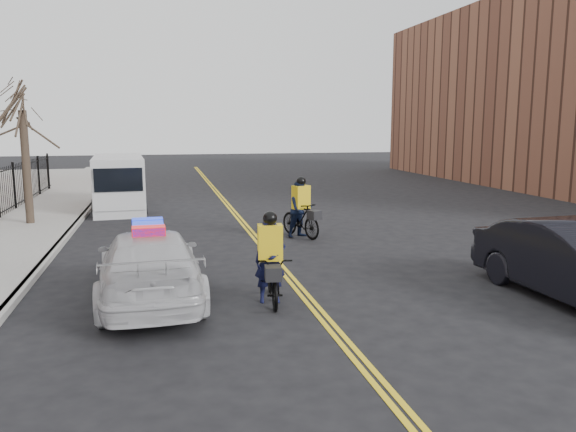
{
  "coord_description": "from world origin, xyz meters",
  "views": [
    {
      "loc": [
        -2.93,
        -11.5,
        3.65
      ],
      "look_at": [
        0.25,
        2.54,
        1.3
      ],
      "focal_mm": 35.0,
      "sensor_mm": 36.0,
      "label": 1
    }
  ],
  "objects_px": {
    "police_cruiser": "(150,265)",
    "cargo_van": "(119,184)",
    "cyclist_far": "(301,213)",
    "cyclist_near": "(270,271)"
  },
  "relations": [
    {
      "from": "police_cruiser",
      "to": "cyclist_near",
      "type": "bearing_deg",
      "value": 161.39
    },
    {
      "from": "police_cruiser",
      "to": "cargo_van",
      "type": "relative_size",
      "value": 0.92
    },
    {
      "from": "police_cruiser",
      "to": "cargo_van",
      "type": "xyz_separation_m",
      "value": [
        -1.48,
        13.2,
        0.38
      ]
    },
    {
      "from": "cargo_van",
      "to": "cyclist_near",
      "type": "bearing_deg",
      "value": -78.08
    },
    {
      "from": "police_cruiser",
      "to": "cargo_van",
      "type": "bearing_deg",
      "value": -86.04
    },
    {
      "from": "cyclist_near",
      "to": "cargo_van",
      "type": "bearing_deg",
      "value": 111.87
    },
    {
      "from": "cargo_van",
      "to": "cyclist_far",
      "type": "distance_m",
      "value": 9.68
    },
    {
      "from": "cargo_van",
      "to": "police_cruiser",
      "type": "bearing_deg",
      "value": -87.39
    },
    {
      "from": "police_cruiser",
      "to": "cyclist_near",
      "type": "relative_size",
      "value": 2.59
    },
    {
      "from": "police_cruiser",
      "to": "cyclist_near",
      "type": "distance_m",
      "value": 2.53
    }
  ]
}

